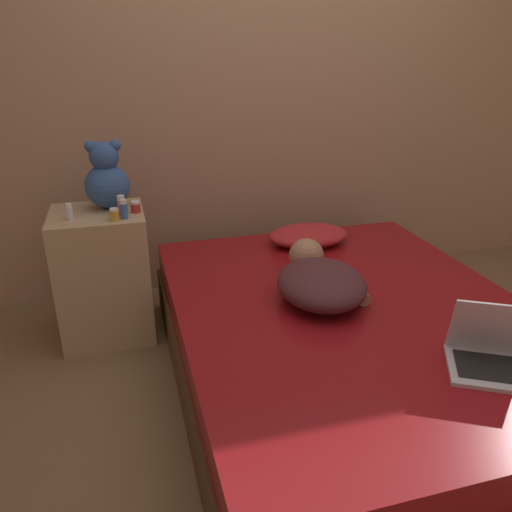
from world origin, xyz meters
TOP-DOWN VIEW (x-y plane):
  - ground_plane at (0.00, 0.00)m, footprint 12.00×12.00m
  - wall_back at (0.00, 1.30)m, footprint 8.00×0.06m
  - bed at (0.00, 0.00)m, footprint 1.58×2.03m
  - nightstand at (-1.08, 0.78)m, footprint 0.47×0.45m
  - pillow at (0.08, 0.77)m, footprint 0.47×0.33m
  - person_lying at (-0.11, 0.13)m, footprint 0.46×0.67m
  - laptop at (0.27, -0.56)m, footprint 0.38×0.36m
  - teddy_bear at (-1.01, 0.85)m, footprint 0.23×0.23m
  - bottle_pink at (-0.95, 0.68)m, footprint 0.04×0.04m
  - bottle_red at (-0.89, 0.72)m, footprint 0.05×0.05m
  - bottle_blue at (-0.94, 0.63)m, footprint 0.03×0.03m
  - bottle_clear at (-1.20, 0.69)m, footprint 0.03×0.03m
  - bottle_amber at (-0.99, 0.62)m, footprint 0.04×0.04m

SIDE VIEW (x-z plane):
  - ground_plane at x=0.00m, z-range 0.00..0.00m
  - bed at x=0.00m, z-range 0.00..0.41m
  - nightstand at x=-1.08m, z-range 0.00..0.71m
  - pillow at x=0.08m, z-range 0.41..0.52m
  - laptop at x=0.27m, z-range 0.35..0.59m
  - person_lying at x=-0.11m, z-range 0.41..0.59m
  - bottle_red at x=-0.89m, z-range 0.70..0.76m
  - bottle_amber at x=-0.99m, z-range 0.70..0.77m
  - bottle_clear at x=-1.20m, z-range 0.70..0.79m
  - bottle_blue at x=-0.94m, z-range 0.70..0.80m
  - bottle_pink at x=-0.95m, z-range 0.70..0.81m
  - teddy_bear at x=-1.01m, z-range 0.68..1.03m
  - wall_back at x=0.00m, z-range 0.00..2.60m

